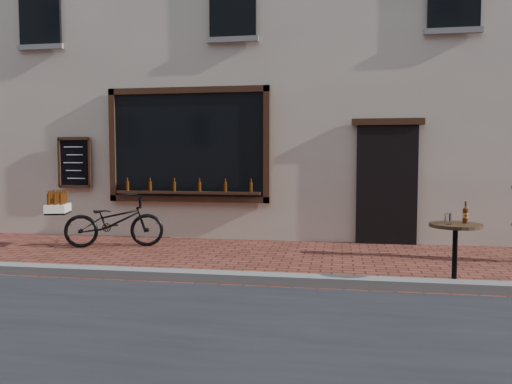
# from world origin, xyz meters

# --- Properties ---
(ground) EXTENTS (90.00, 90.00, 0.00)m
(ground) POSITION_xyz_m (0.00, 0.00, 0.00)
(ground) COLOR #57271C
(ground) RESTS_ON ground
(kerb) EXTENTS (90.00, 0.25, 0.12)m
(kerb) POSITION_xyz_m (0.00, 0.20, 0.06)
(kerb) COLOR slate
(kerb) RESTS_ON ground
(shop_building) EXTENTS (28.00, 6.20, 10.00)m
(shop_building) POSITION_xyz_m (0.00, 6.50, 5.00)
(shop_building) COLOR beige
(shop_building) RESTS_ON ground
(cargo_bicycle) EXTENTS (2.08, 1.12, 0.98)m
(cargo_bicycle) POSITION_xyz_m (-2.98, 2.32, 0.47)
(cargo_bicycle) COLOR black
(cargo_bicycle) RESTS_ON ground
(bistro_table) EXTENTS (0.62, 0.62, 1.07)m
(bistro_table) POSITION_xyz_m (2.44, 0.35, 0.57)
(bistro_table) COLOR black
(bistro_table) RESTS_ON ground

